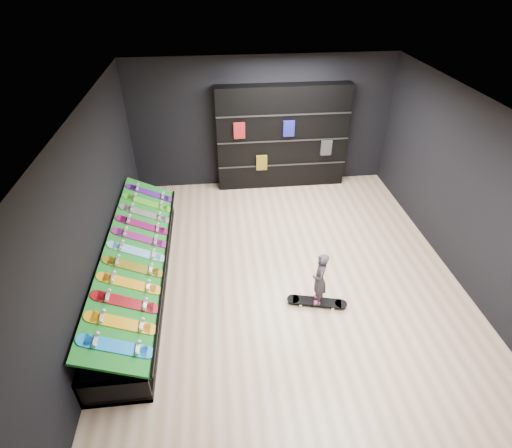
{
  "coord_description": "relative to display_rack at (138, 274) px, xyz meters",
  "views": [
    {
      "loc": [
        -1.1,
        -5.28,
        4.84
      ],
      "look_at": [
        -0.5,
        0.2,
        1.0
      ],
      "focal_mm": 28.0,
      "sensor_mm": 36.0,
      "label": 1
    }
  ],
  "objects": [
    {
      "name": "floor",
      "position": [
        2.55,
        0.0,
        -0.25
      ],
      "size": [
        6.0,
        7.0,
        0.01
      ],
      "primitive_type": "cube",
      "color": "#D3B18E",
      "rests_on": "ground"
    },
    {
      "name": "ceiling",
      "position": [
        2.55,
        0.0,
        2.75
      ],
      "size": [
        6.0,
        7.0,
        0.01
      ],
      "primitive_type": "cube",
      "color": "white",
      "rests_on": "ground"
    },
    {
      "name": "wall_back",
      "position": [
        2.55,
        3.5,
        1.25
      ],
      "size": [
        6.0,
        0.02,
        3.0
      ],
      "primitive_type": "cube",
      "color": "black",
      "rests_on": "ground"
    },
    {
      "name": "wall_front",
      "position": [
        2.55,
        -3.5,
        1.25
      ],
      "size": [
        6.0,
        0.02,
        3.0
      ],
      "primitive_type": "cube",
      "color": "black",
      "rests_on": "ground"
    },
    {
      "name": "wall_left",
      "position": [
        -0.45,
        0.0,
        1.25
      ],
      "size": [
        0.02,
        7.0,
        3.0
      ],
      "primitive_type": "cube",
      "color": "black",
      "rests_on": "ground"
    },
    {
      "name": "wall_right",
      "position": [
        5.55,
        0.0,
        1.25
      ],
      "size": [
        0.02,
        7.0,
        3.0
      ],
      "primitive_type": "cube",
      "color": "black",
      "rests_on": "ground"
    },
    {
      "name": "display_rack",
      "position": [
        0.0,
        0.0,
        0.0
      ],
      "size": [
        0.9,
        4.5,
        0.5
      ],
      "primitive_type": null,
      "color": "black",
      "rests_on": "ground"
    },
    {
      "name": "turf_ramp",
      "position": [
        0.05,
        0.0,
        0.46
      ],
      "size": [
        0.92,
        4.5,
        0.46
      ],
      "primitive_type": "cube",
      "rotation": [
        0.0,
        0.44,
        0.0
      ],
      "color": "#106619",
      "rests_on": "display_rack"
    },
    {
      "name": "back_shelving",
      "position": [
        3.0,
        3.32,
        0.96
      ],
      "size": [
        3.02,
        0.35,
        2.41
      ],
      "primitive_type": "cube",
      "color": "black",
      "rests_on": "ground"
    },
    {
      "name": "floor_skateboard",
      "position": [
        2.94,
        -0.79,
        -0.21
      ],
      "size": [
        1.0,
        0.45,
        0.09
      ],
      "primitive_type": null,
      "rotation": [
        0.0,
        0.0,
        -0.25
      ],
      "color": "black",
      "rests_on": "ground"
    },
    {
      "name": "child",
      "position": [
        2.94,
        -0.79,
        0.13
      ],
      "size": [
        0.2,
        0.24,
        0.57
      ],
      "primitive_type": "imported",
      "rotation": [
        0.0,
        0.0,
        -1.78
      ],
      "color": "black",
      "rests_on": "floor_skateboard"
    },
    {
      "name": "display_board_0",
      "position": [
        0.06,
        -1.9,
        0.49
      ],
      "size": [
        0.93,
        0.22,
        0.5
      ],
      "primitive_type": null,
      "rotation": [
        0.0,
        0.44,
        0.0
      ],
      "color": "blue",
      "rests_on": "turf_ramp"
    },
    {
      "name": "display_board_1",
      "position": [
        0.06,
        -1.52,
        0.49
      ],
      "size": [
        0.93,
        0.22,
        0.5
      ],
      "primitive_type": null,
      "rotation": [
        0.0,
        0.44,
        0.0
      ],
      "color": "yellow",
      "rests_on": "turf_ramp"
    },
    {
      "name": "display_board_2",
      "position": [
        0.06,
        -1.14,
        0.49
      ],
      "size": [
        0.93,
        0.22,
        0.5
      ],
      "primitive_type": null,
      "rotation": [
        0.0,
        0.44,
        0.0
      ],
      "color": "red",
      "rests_on": "turf_ramp"
    },
    {
      "name": "display_board_3",
      "position": [
        0.06,
        -0.76,
        0.49
      ],
      "size": [
        0.93,
        0.22,
        0.5
      ],
      "primitive_type": null,
      "rotation": [
        0.0,
        0.44,
        0.0
      ],
      "color": "orange",
      "rests_on": "turf_ramp"
    },
    {
      "name": "display_board_4",
      "position": [
        0.06,
        -0.38,
        0.49
      ],
      "size": [
        0.93,
        0.22,
        0.5
      ],
      "primitive_type": null,
      "rotation": [
        0.0,
        0.44,
        0.0
      ],
      "color": "yellow",
      "rests_on": "turf_ramp"
    },
    {
      "name": "display_board_5",
      "position": [
        0.06,
        0.0,
        0.49
      ],
      "size": [
        0.93,
        0.22,
        0.5
      ],
      "primitive_type": null,
      "rotation": [
        0.0,
        0.44,
        0.0
      ],
      "color": "#0CB2E5",
      "rests_on": "turf_ramp"
    },
    {
      "name": "display_board_6",
      "position": [
        0.06,
        0.38,
        0.49
      ],
      "size": [
        0.93,
        0.22,
        0.5
      ],
      "primitive_type": null,
      "rotation": [
        0.0,
        0.44,
        0.0
      ],
      "color": "#2626BF",
      "rests_on": "turf_ramp"
    },
    {
      "name": "display_board_7",
      "position": [
        0.06,
        0.76,
        0.49
      ],
      "size": [
        0.93,
        0.22,
        0.5
      ],
      "primitive_type": null,
      "rotation": [
        0.0,
        0.44,
        0.0
      ],
      "color": "#E5198C",
      "rests_on": "turf_ramp"
    },
    {
      "name": "display_board_8",
      "position": [
        0.06,
        1.14,
        0.49
      ],
      "size": [
        0.93,
        0.22,
        0.5
      ],
      "primitive_type": null,
      "rotation": [
        0.0,
        0.44,
        0.0
      ],
      "color": "black",
      "rests_on": "turf_ramp"
    },
    {
      "name": "display_board_9",
      "position": [
        0.06,
        1.52,
        0.49
      ],
      "size": [
        0.93,
        0.22,
        0.5
      ],
      "primitive_type": null,
      "rotation": [
        0.0,
        0.44,
        0.0
      ],
      "color": "green",
      "rests_on": "turf_ramp"
    },
    {
      "name": "display_board_10",
      "position": [
        0.06,
        1.9,
        0.49
      ],
      "size": [
        0.93,
        0.22,
        0.5
      ],
      "primitive_type": null,
      "rotation": [
        0.0,
        0.44,
        0.0
      ],
      "color": "purple",
      "rests_on": "turf_ramp"
    }
  ]
}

